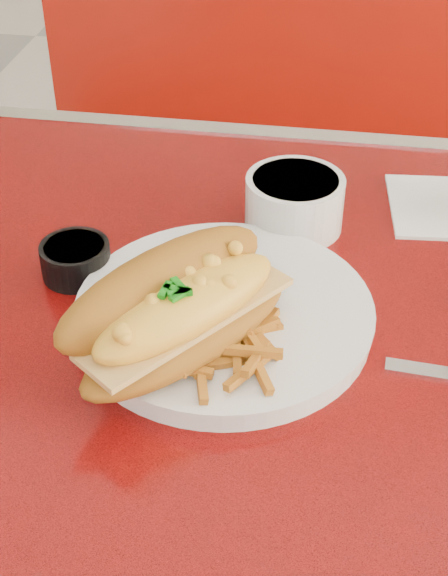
# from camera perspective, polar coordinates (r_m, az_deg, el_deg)

# --- Properties ---
(diner_table) EXTENTS (1.23, 0.83, 0.77)m
(diner_table) POSITION_cam_1_polar(r_m,az_deg,el_deg) (0.82, 6.15, -12.56)
(diner_table) COLOR red
(diner_table) RESTS_ON ground
(booth_bench_far) EXTENTS (1.20, 0.51, 0.90)m
(booth_bench_far) POSITION_cam_1_polar(r_m,az_deg,el_deg) (1.64, 7.52, 1.94)
(booth_bench_far) COLOR maroon
(booth_bench_far) RESTS_ON ground
(dinner_plate) EXTENTS (0.31, 0.31, 0.02)m
(dinner_plate) POSITION_cam_1_polar(r_m,az_deg,el_deg) (0.72, 0.00, -1.84)
(dinner_plate) COLOR silver
(dinner_plate) RESTS_ON diner_table
(mac_hoagie) EXTENTS (0.21, 0.23, 0.09)m
(mac_hoagie) POSITION_cam_1_polar(r_m,az_deg,el_deg) (0.65, -3.25, -1.46)
(mac_hoagie) COLOR #A2641A
(mac_hoagie) RESTS_ON dinner_plate
(fries_pile) EXTENTS (0.11, 0.10, 0.03)m
(fries_pile) POSITION_cam_1_polar(r_m,az_deg,el_deg) (0.66, -0.61, -4.10)
(fries_pile) COLOR orange
(fries_pile) RESTS_ON dinner_plate
(fork) EXTENTS (0.04, 0.13, 0.00)m
(fork) POSITION_cam_1_polar(r_m,az_deg,el_deg) (0.73, 0.06, -0.68)
(fork) COLOR silver
(fork) RESTS_ON dinner_plate
(gravy_ramekin) EXTENTS (0.13, 0.13, 0.06)m
(gravy_ramekin) POSITION_cam_1_polar(r_m,az_deg,el_deg) (0.84, 5.03, 6.18)
(gravy_ramekin) COLOR silver
(gravy_ramekin) RESTS_ON diner_table
(sauce_cup_left) EXTENTS (0.07, 0.07, 0.03)m
(sauce_cup_left) POSITION_cam_1_polar(r_m,az_deg,el_deg) (0.79, -10.51, 2.08)
(sauce_cup_left) COLOR black
(sauce_cup_left) RESTS_ON diner_table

